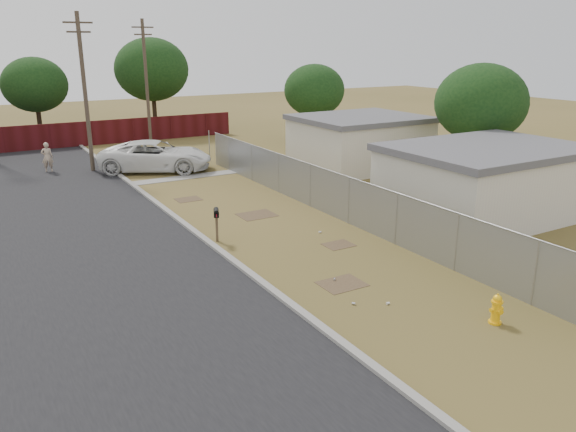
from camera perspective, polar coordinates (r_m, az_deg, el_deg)
ground at (r=22.30m, az=-0.33°, el=-1.97°), size 120.00×120.00×0.00m
street at (r=27.55m, az=-21.35°, el=0.61°), size 15.10×60.00×0.12m
chainlink_fence at (r=24.50m, az=4.79°, el=1.69°), size 0.10×27.06×2.02m
privacy_fence at (r=43.95m, az=-24.30°, el=7.28°), size 30.00×0.12×1.80m
utility_poles at (r=39.60m, az=-20.80°, el=12.31°), size 12.60×8.24×9.00m
houses at (r=30.00m, az=12.89°, el=5.69°), size 9.30×17.24×3.10m
horizon_trees at (r=43.40m, az=-15.52°, el=13.03°), size 33.32×31.94×7.78m
fire_hydrant at (r=16.40m, az=20.41°, el=-8.89°), size 0.41×0.42×0.88m
mailbox at (r=21.48m, az=-7.29°, el=0.04°), size 0.38×0.56×1.31m
pickup_truck at (r=34.35m, az=-13.29°, el=5.96°), size 7.13×5.72×1.80m
pedestrian at (r=36.10m, az=-23.27°, el=5.52°), size 0.71×0.53×1.76m
scattered_litter at (r=18.54m, az=5.94°, el=-6.03°), size 2.85×6.48×0.07m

